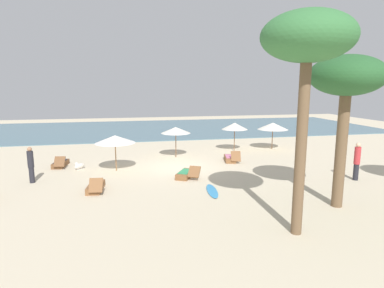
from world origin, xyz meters
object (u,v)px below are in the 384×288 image
lounger_0 (230,158)px  palm_3 (307,43)px  palm_0 (347,80)px  umbrella_3 (235,126)px  person_1 (357,161)px  umbrella_2 (273,126)px  lounger_4 (186,174)px  dog (79,166)px  umbrella_0 (176,130)px  lounger_1 (60,164)px  umbrella_1 (115,139)px  person_0 (31,164)px  surfboard (212,191)px  lounger_2 (96,187)px

lounger_0 → palm_3: palm_3 is taller
palm_0 → palm_3: 3.46m
umbrella_3 → palm_0: palm_0 is taller
umbrella_3 → lounger_0: 3.77m
person_1 → umbrella_2: bearing=93.9°
lounger_4 → umbrella_3: bearing=52.5°
umbrella_3 → lounger_0: size_ratio=1.16×
umbrella_3 → palm_3: 13.91m
umbrella_3 → palm_3: bearing=-100.5°
palm_0 → dog: palm_0 is taller
umbrella_0 → umbrella_2: size_ratio=0.90×
umbrella_0 → umbrella_3: (4.44, 1.26, -0.00)m
umbrella_0 → lounger_1: (-6.94, -1.17, -1.60)m
lounger_4 → palm_3: (2.23, -6.99, 5.66)m
umbrella_3 → palm_3: size_ratio=0.30×
umbrella_1 → lounger_0: bearing=7.4°
lounger_0 → person_1: (4.80, -5.13, 0.80)m
lounger_4 → palm_0: size_ratio=0.31×
person_0 → umbrella_3: bearing=24.4°
lounger_1 → surfboard: 9.63m
lounger_0 → lounger_4: 4.45m
palm_3 → umbrella_1: bearing=122.5°
umbrella_0 → lounger_1: umbrella_0 is taller
lounger_0 → surfboard: 6.04m
umbrella_0 → lounger_4: (-0.23, -4.83, -1.60)m
palm_3 → person_0: bearing=142.0°
umbrella_2 → umbrella_3: size_ratio=1.09×
lounger_4 → person_1: (8.14, -2.19, 0.80)m
lounger_2 → dog: 4.27m
lounger_0 → person_1: size_ratio=0.92×
dog → surfboard: size_ratio=0.37×
palm_3 → palm_0: bearing=33.7°
umbrella_3 → dog: 10.87m
dog → palm_3: bearing=-51.4°
person_0 → surfboard: size_ratio=0.89×
person_1 → palm_0: size_ratio=0.33×
umbrella_1 → dog: 2.68m
umbrella_0 → person_0: (-7.69, -4.25, -0.87)m
lounger_0 → palm_0: bearing=-78.5°
lounger_2 → dog: lounger_2 is taller
lounger_1 → person_0: bearing=-103.6°
lounger_1 → person_1: bearing=-21.5°
palm_3 → umbrella_3: bearing=79.5°
lounger_4 → surfboard: lounger_4 is taller
lounger_4 → dog: (-5.57, 2.80, 0.01)m
lounger_2 → palm_0: size_ratio=0.30×
umbrella_1 → lounger_4: bearing=-30.1°
lounger_4 → dog: size_ratio=2.45×
umbrella_1 → lounger_0: umbrella_1 is taller
lounger_4 → palm_0: (4.99, -5.16, 4.64)m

